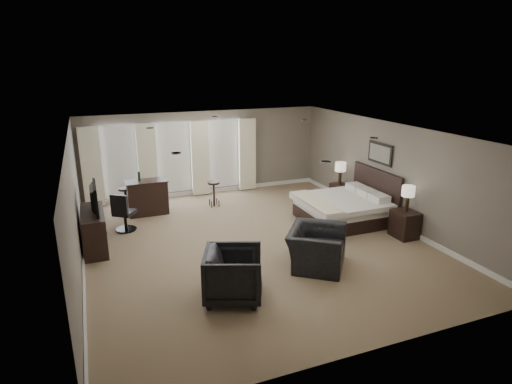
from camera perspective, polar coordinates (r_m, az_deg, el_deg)
name	(u,v)px	position (r m, az deg, el deg)	size (l,w,h in m)	color
room	(254,189)	(9.60, -0.23, 0.36)	(7.60, 8.60, 2.64)	#7D6A4F
window_bay	(174,160)	(13.20, -10.88, 4.27)	(5.25, 0.20, 2.30)	silver
bed	(341,198)	(11.31, 11.21, -0.76)	(2.08, 1.98, 1.32)	silver
nightstand_near	(405,224)	(10.84, 19.22, -4.07)	(0.49, 0.60, 0.65)	black
nightstand_far	(339,193)	(13.04, 11.01, -0.12)	(0.41, 0.50, 0.55)	black
lamp_near	(408,199)	(10.64, 19.55, -0.86)	(0.30, 0.30, 0.63)	beige
lamp_far	(340,173)	(12.88, 11.16, 2.46)	(0.32, 0.32, 0.67)	beige
wall_art	(380,153)	(11.67, 16.18, 4.98)	(0.04, 0.96, 0.56)	slate
dresser	(94,230)	(10.25, -20.78, -4.78)	(0.49, 1.52, 0.88)	black
tv	(92,209)	(10.08, -21.08, -2.07)	(1.09, 0.63, 0.14)	black
armchair_near	(317,241)	(8.85, 8.09, -6.53)	(1.25, 0.81, 1.09)	black
armchair_far	(233,272)	(7.66, -3.03, -10.64)	(0.99, 0.92, 1.02)	black
bar_counter	(148,197)	(12.10, -14.27, -0.68)	(1.10, 0.57, 0.96)	black
bar_stool_left	(126,201)	(12.33, -16.95, -1.12)	(0.35, 0.35, 0.74)	black
bar_stool_right	(214,194)	(12.43, -5.63, -0.27)	(0.35, 0.35, 0.74)	black
desk_chair	(125,212)	(11.07, -17.12, -2.51)	(0.51, 0.51, 0.99)	black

